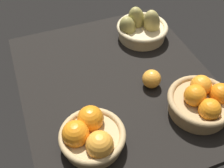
{
  "coord_description": "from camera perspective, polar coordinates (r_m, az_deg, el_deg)",
  "views": [
    {
      "loc": [
        66.7,
        -27.96,
        78.45
      ],
      "look_at": [
        3.71,
        -3.79,
        7.0
      ],
      "focal_mm": 43.92,
      "sensor_mm": 36.0,
      "label": 1
    }
  ],
  "objects": [
    {
      "name": "market_tray",
      "position": [
        1.06,
        1.2,
        -0.14
      ],
      "size": [
        84.0,
        72.0,
        3.0
      ],
      "primitive_type": "cube",
      "color": "black",
      "rests_on": "ground"
    },
    {
      "name": "basket_far_left_pears",
      "position": [
        1.24,
        6.05,
        11.55
      ],
      "size": [
        22.6,
        23.23,
        15.15
      ],
      "color": "#D3BC8C",
      "rests_on": "market_tray"
    },
    {
      "name": "loose_orange_front_gap",
      "position": [
        1.02,
        8.24,
        1.06
      ],
      "size": [
        6.98,
        6.98,
        6.98
      ],
      "primitive_type": "sphere",
      "color": "#F49E33",
      "rests_on": "market_tray"
    },
    {
      "name": "basket_near_right",
      "position": [
        0.85,
        -4.41,
        -10.62
      ],
      "size": [
        20.57,
        20.57,
        10.79
      ],
      "color": "tan",
      "rests_on": "market_tray"
    },
    {
      "name": "basket_far_right",
      "position": [
        0.96,
        18.16,
        -3.44
      ],
      "size": [
        22.27,
        22.27,
        11.88
      ],
      "color": "tan",
      "rests_on": "market_tray"
    }
  ]
}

